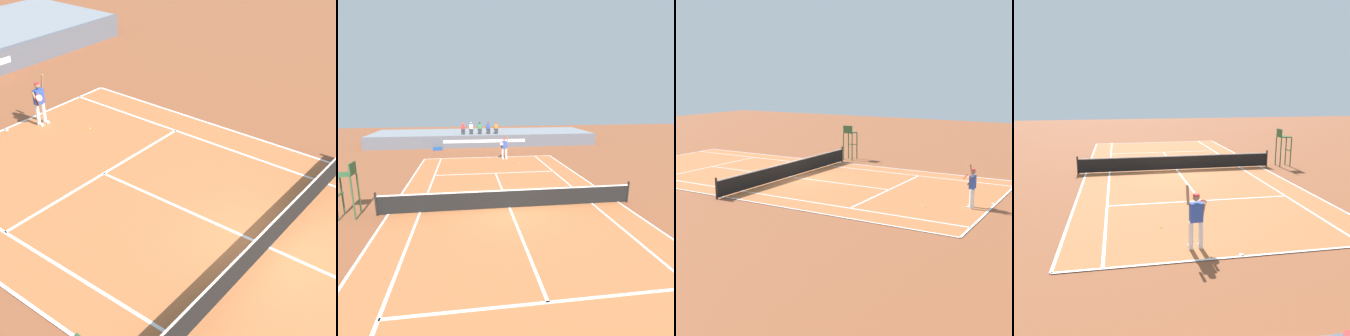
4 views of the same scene
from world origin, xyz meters
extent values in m
plane|color=brown|center=(0.00, 0.00, 0.00)|extent=(80.00, 80.00, 0.00)
cube|color=#B76638|center=(0.00, 0.00, 0.01)|extent=(10.98, 23.78, 0.02)
cube|color=white|center=(0.00, 11.89, 0.02)|extent=(10.98, 0.10, 0.01)
cube|color=white|center=(-5.49, 0.00, 0.02)|extent=(0.10, 23.78, 0.01)
cube|color=white|center=(5.49, 0.00, 0.02)|extent=(0.10, 23.78, 0.01)
cube|color=white|center=(-4.11, 0.00, 0.02)|extent=(0.10, 23.78, 0.01)
cube|color=white|center=(4.11, 0.00, 0.02)|extent=(0.10, 23.78, 0.01)
cube|color=white|center=(0.00, 6.40, 0.02)|extent=(8.22, 0.10, 0.01)
cube|color=white|center=(0.00, -6.40, 0.02)|extent=(8.22, 0.10, 0.01)
cube|color=white|center=(0.00, 0.00, 0.02)|extent=(0.10, 12.80, 0.01)
cube|color=white|center=(0.00, 11.79, 0.02)|extent=(0.10, 0.20, 0.01)
cylinder|color=black|center=(-5.94, 0.00, 0.54)|extent=(0.10, 0.10, 1.07)
cylinder|color=black|center=(5.94, 0.00, 0.54)|extent=(0.10, 0.10, 1.07)
cube|color=black|center=(0.00, 0.00, 0.48)|extent=(11.78, 0.02, 0.84)
cube|color=white|center=(0.00, 0.00, 0.90)|extent=(11.78, 0.03, 0.06)
cylinder|color=white|center=(1.42, 11.10, 0.46)|extent=(0.15, 0.15, 0.92)
cylinder|color=white|center=(1.10, 11.09, 0.46)|extent=(0.15, 0.15, 0.92)
cube|color=white|center=(1.43, 11.04, 0.05)|extent=(0.13, 0.29, 0.10)
cube|color=white|center=(1.11, 11.03, 0.05)|extent=(0.13, 0.29, 0.10)
cube|color=#2D4CA8|center=(1.26, 11.10, 1.22)|extent=(0.41, 0.26, 0.60)
sphere|color=#A37556|center=(1.26, 11.10, 1.69)|extent=(0.22, 0.22, 0.22)
cylinder|color=red|center=(1.26, 11.10, 1.78)|extent=(0.21, 0.21, 0.06)
cylinder|color=#A37556|center=(1.52, 11.08, 1.78)|extent=(0.10, 0.22, 0.61)
cylinder|color=#A37556|center=(1.01, 10.98, 1.24)|extent=(0.10, 0.33, 0.56)
cylinder|color=black|center=(0.97, 10.86, 1.11)|extent=(0.04, 0.19, 0.25)
torus|color=red|center=(0.97, 10.68, 1.37)|extent=(0.31, 0.21, 0.26)
cylinder|color=silver|center=(0.97, 10.68, 1.37)|extent=(0.28, 0.17, 0.22)
sphere|color=#D1E533|center=(2.12, 9.21, 0.03)|extent=(0.07, 0.07, 0.07)
cylinder|color=#2D562D|center=(-7.42, -0.35, 0.95)|extent=(0.07, 0.07, 1.90)
cylinder|color=#2D562D|center=(-7.42, 0.35, 0.95)|extent=(0.07, 0.07, 1.90)
cylinder|color=#2D562D|center=(-6.72, -0.35, 0.95)|extent=(0.07, 0.07, 1.90)
cylinder|color=#2D562D|center=(-6.72, 0.35, 0.95)|extent=(0.07, 0.07, 1.90)
cube|color=#2D562D|center=(-7.07, 0.00, 1.93)|extent=(0.70, 0.70, 0.06)
cube|color=#2D562D|center=(-6.72, 0.00, 2.20)|extent=(0.06, 0.70, 0.48)
cube|color=#2D562D|center=(-7.39, 0.00, 1.04)|extent=(0.10, 0.70, 0.04)
camera|label=1|loc=(-10.43, -4.52, 9.32)|focal=54.58mm
camera|label=2|loc=(-1.92, -12.31, 5.07)|focal=30.14mm
camera|label=3|loc=(22.26, 16.80, 5.93)|focal=51.42mm
camera|label=4|loc=(3.55, 21.13, 4.90)|focal=37.67mm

